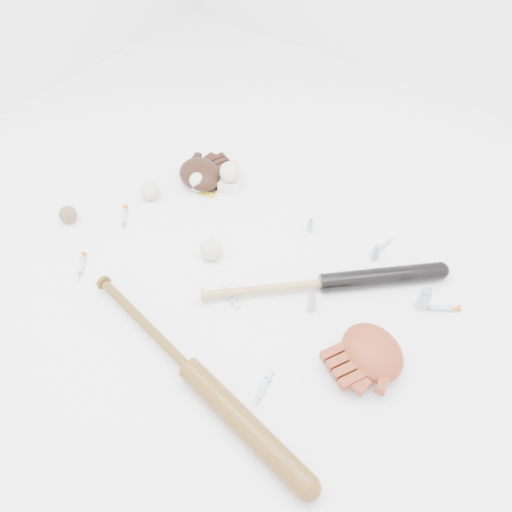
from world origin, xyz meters
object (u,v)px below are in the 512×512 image
Objects in this scene: bat_wood at (190,370)px; pedestal at (230,184)px; bat_dark at (323,283)px; glove_dark at (200,174)px.

pedestal is at bearing 129.23° from bat_wood.
bat_wood is (-0.15, -0.51, 0.00)m from bat_dark.
glove_dark is 0.13m from pedestal.
bat_dark is 10.76× the size of pedestal.
bat_dark is 3.68× the size of glove_dark.
glove_dark is at bearing -161.83° from pedestal.
bat_dark is at bearing 6.67° from glove_dark.
bat_wood is at bearing -30.52° from glove_dark.
glove_dark is at bearing 122.13° from bat_dark.
pedestal is (0.12, 0.04, -0.02)m from glove_dark.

